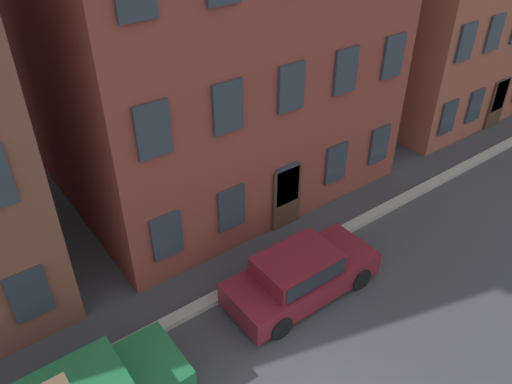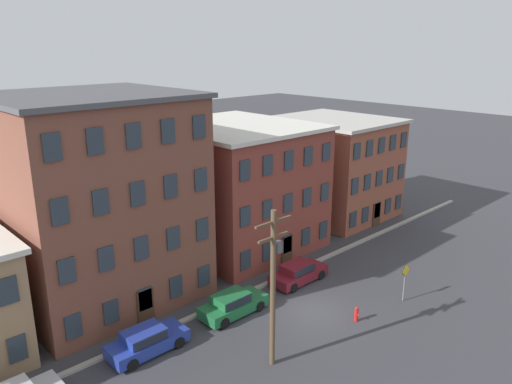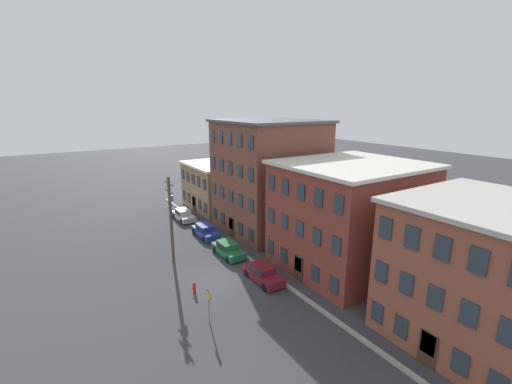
% 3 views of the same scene
% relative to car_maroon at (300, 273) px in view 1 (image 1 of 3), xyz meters
% --- Properties ---
extents(kerb_strip, '(56.00, 0.36, 0.16)m').
position_rel_car_maroon_xyz_m(kerb_strip, '(-2.35, 1.18, -0.67)').
color(kerb_strip, '#9E998E').
rests_on(kerb_strip, ground_plane).
extents(apartment_far, '(11.16, 12.36, 10.02)m').
position_rel_car_maroon_xyz_m(apartment_far, '(1.67, 8.60, 4.27)').
color(apartment_far, brown).
rests_on(apartment_far, ground_plane).
extents(car_maroon, '(4.40, 1.92, 1.43)m').
position_rel_car_maroon_xyz_m(car_maroon, '(0.00, 0.00, 0.00)').
color(car_maroon, maroon).
rests_on(car_maroon, ground_plane).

